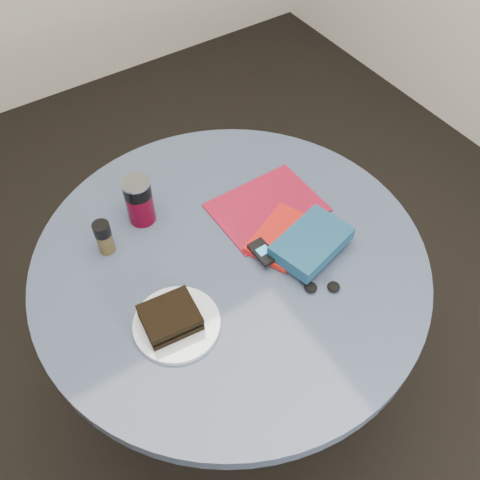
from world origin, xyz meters
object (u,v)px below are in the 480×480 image
magazine (267,208)px  mp3_player (263,252)px  headphones (322,287)px  plate (177,324)px  sandwich (170,317)px  soda_can (139,201)px  pepper_grinder (104,237)px  red_book (283,236)px  table (231,293)px  novel (311,243)px

magazine → mp3_player: 0.17m
headphones → plate: bearing=162.9°
sandwich → soda_can: soda_can is taller
sandwich → pepper_grinder: pepper_grinder is taller
pepper_grinder → magazine: pepper_grinder is taller
magazine → red_book: 0.12m
pepper_grinder → mp3_player: 0.40m
table → sandwich: sandwich is taller
novel → mp3_player: (-0.11, 0.05, -0.01)m
red_book → mp3_player: size_ratio=2.37×
soda_can → red_book: bearing=-44.6°
soda_can → mp3_player: soda_can is taller
table → headphones: headphones is taller
red_book → novel: (0.03, -0.07, 0.03)m
mp3_player → plate: bearing=-169.9°
red_book → table: bearing=146.7°
sandwich → red_book: sandwich is taller
table → sandwich: 0.31m
novel → magazine: bearing=76.7°
soda_can → magazine: bearing=-27.1°
plate → soda_can: (0.08, 0.34, 0.06)m
novel → headphones: bearing=-127.9°
novel → pepper_grinder: bearing=131.2°
mp3_player → headphones: 0.17m
magazine → red_book: bearing=-105.4°
mp3_player → sandwich: bearing=-171.7°
mp3_player → soda_can: bearing=123.5°
magazine → soda_can: bearing=152.4°
plate → magazine: (0.38, 0.18, -0.00)m
soda_can → novel: (0.30, -0.34, -0.03)m
soda_can → red_book: (0.27, -0.26, -0.06)m
plate → soda_can: size_ratio=1.47×
magazine → mp3_player: bearing=-129.1°
soda_can → headphones: size_ratio=1.52×
sandwich → magazine: bearing=24.3°
soda_can → sandwich: bearing=-105.8°
pepper_grinder → soda_can: bearing=20.6°
sandwich → novel: bearing=-1.1°
pepper_grinder → mp3_player: pepper_grinder is taller
table → magazine: (0.17, 0.09, 0.17)m
soda_can → pepper_grinder: size_ratio=1.39×
table → pepper_grinder: 0.38m
pepper_grinder → novel: (0.42, -0.29, -0.01)m
pepper_grinder → sandwich: bearing=-84.0°
magazine → pepper_grinder: bearing=165.4°
red_book → soda_can: bearing=112.1°
magazine → novel: (0.00, -0.18, 0.04)m
plate → sandwich: bearing=143.5°
table → soda_can: 0.36m
plate → sandwich: (-0.01, 0.01, 0.03)m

